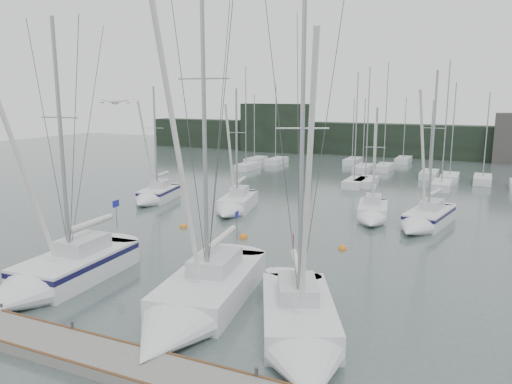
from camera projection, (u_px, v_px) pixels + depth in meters
ground at (174, 308)px, 22.48m from camera, size 160.00×160.00×0.00m
dock at (95, 356)px, 18.00m from camera, size 24.00×2.00×0.40m
far_treeline at (400, 141)px, 77.19m from camera, size 90.00×4.00×5.00m
far_building_left at (276, 128)px, 83.40m from camera, size 12.00×3.00×8.00m
mast_forest at (423, 173)px, 58.32m from camera, size 44.64×27.15×14.03m
sailboat_near_left at (52, 277)px, 24.47m from camera, size 3.74×9.97×14.18m
sailboat_near_center at (192, 306)px, 21.26m from camera, size 5.05×11.38×17.25m
sailboat_near_right at (302, 336)px, 18.72m from camera, size 6.37×9.45×13.93m
sailboat_mid_a at (154, 196)px, 44.50m from camera, size 3.60×7.02×10.93m
sailboat_mid_b at (234, 206)px, 40.74m from camera, size 3.94×7.83×10.72m
sailboat_mid_c at (372, 215)px, 37.89m from camera, size 3.26×6.86×9.20m
sailboat_mid_d at (423, 221)px, 35.84m from camera, size 3.80×8.15×11.94m
buoy_a at (243, 238)px, 33.56m from camera, size 0.59×0.59×0.59m
buoy_b at (342, 249)px, 31.09m from camera, size 0.55×0.55×0.55m
buoy_c at (183, 227)px, 36.22m from camera, size 0.55×0.55×0.55m
seagull at (115, 102)px, 20.25m from camera, size 1.09×0.53×0.22m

